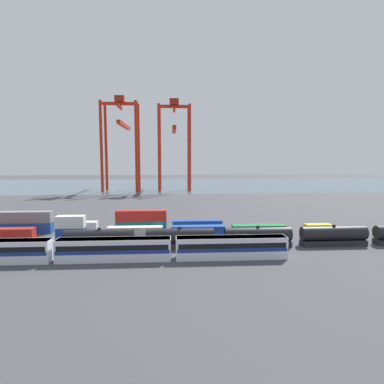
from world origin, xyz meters
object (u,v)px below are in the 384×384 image
Objects in this scene: gantry_crane_west at (121,134)px; passenger_train at (114,248)px; shipping_container_1 at (71,233)px; freight_tank_row at (258,237)px; gantry_crane_central at (174,137)px; shipping_container_0 at (5,234)px; shipping_container_5 at (259,231)px; shipping_container_3 at (135,232)px.

passenger_train is at bearing -82.27° from gantry_crane_west.
freight_tank_row is at bearing -12.12° from shipping_container_1.
gantry_crane_west is at bearing 97.73° from passenger_train.
passenger_train is 125.56m from gantry_crane_central.
shipping_container_0 is 55.75m from shipping_container_5.
gantry_crane_west is at bearing 113.39° from shipping_container_5.
shipping_container_3 is at bearing 161.61° from freight_tank_row.
gantry_crane_central is at bearing 84.51° from passenger_train.
shipping_container_1 and shipping_container_5 have the same top height.
gantry_crane_central is at bearing 99.61° from shipping_container_5.
shipping_container_5 is at bearing -80.39° from gantry_crane_central.
passenger_train is 127.25m from gantry_crane_west.
freight_tank_row reaches higher than shipping_container_0.
freight_tank_row is 119.15m from gantry_crane_central.
passenger_train is 5.02× the size of shipping_container_0.
freight_tank_row is 53.94m from shipping_container_0.
gantry_crane_west reaches higher than gantry_crane_central.
shipping_container_5 is at bearing 27.54° from passenger_train.
gantry_crane_west reaches higher than shipping_container_0.
freight_tank_row is (27.29, 7.08, -0.13)m from passenger_train.
freight_tank_row is 8.83m from shipping_container_5.
gantry_crane_west is (-4.65, 107.45, 28.99)m from shipping_container_1.
freight_tank_row is at bearing -106.39° from shipping_container_5.
freight_tank_row is 1.53× the size of gantry_crane_west.
shipping_container_5 is at bearing 0.00° from shipping_container_1.
gantry_crane_west is 1.02× the size of gantry_crane_central.
freight_tank_row is 26.77m from shipping_container_3.
shipping_container_0 is (-25.98, 15.53, -0.84)m from passenger_train.
freight_tank_row is 6.28× the size of shipping_container_5.
shipping_container_1 is at bearing -87.52° from gantry_crane_west.
shipping_container_3 is 27.88m from shipping_container_5.
freight_tank_row is at bearing -9.01° from shipping_container_0.
gantry_crane_central reaches higher than shipping_container_1.
shipping_container_0 is at bearing 149.13° from passenger_train.
shipping_container_0 is 27.88m from shipping_container_3.
passenger_train is 1.22× the size of gantry_crane_west.
gantry_crane_west is at bearing 110.78° from freight_tank_row.
gantry_crane_central is at bearing 77.42° from shipping_container_1.
shipping_container_5 is at bearing -66.61° from gantry_crane_west.
gantry_crane_central is (37.71, 106.58, 27.61)m from shipping_container_0.
shipping_container_3 is 112.83m from gantry_crane_west.
shipping_container_0 is at bearing 170.99° from freight_tank_row.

